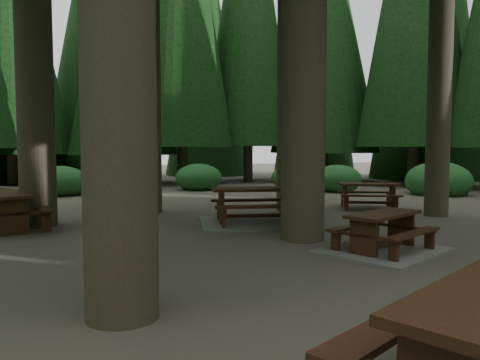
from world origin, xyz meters
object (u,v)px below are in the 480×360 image
object	(u,v)px
picnic_table_a	(383,240)
picnic_table_b	(8,205)
picnic_table_d	(368,192)
picnic_table_c	(255,211)

from	to	relation	value
picnic_table_a	picnic_table_b	world-z (taller)	picnic_table_b
picnic_table_a	picnic_table_b	xyz separation A→B (m)	(-6.39, 4.36, 0.32)
picnic_table_a	picnic_table_d	bearing A→B (deg)	32.91
picnic_table_a	picnic_table_b	distance (m)	7.74
picnic_table_b	picnic_table_d	bearing A→B (deg)	-101.09
picnic_table_c	picnic_table_d	world-z (taller)	picnic_table_c
picnic_table_b	picnic_table_d	distance (m)	9.46
picnic_table_b	picnic_table_c	distance (m)	5.41
picnic_table_b	picnic_table_a	bearing A→B (deg)	-139.66
picnic_table_b	picnic_table_d	world-z (taller)	picnic_table_b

